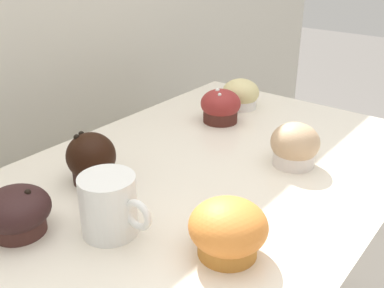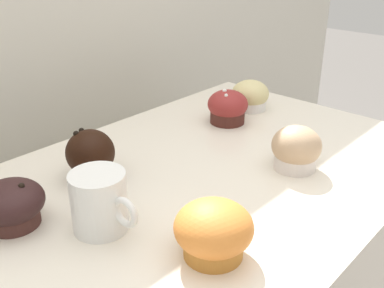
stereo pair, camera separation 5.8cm
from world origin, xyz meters
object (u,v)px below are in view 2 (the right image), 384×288
object	(u,v)px
muffin_front_right	(296,149)
coffee_cup	(98,200)
muffin_back_left	(91,156)
muffin_back_right	(214,231)
muffin_back_center	(250,96)
muffin_front_left	(228,107)
muffin_front_center	(11,204)

from	to	relation	value
muffin_front_right	coffee_cup	size ratio (longest dim) A/B	0.73
muffin_front_right	coffee_cup	bearing A→B (deg)	161.86
muffin_back_left	coffee_cup	world-z (taller)	same
muffin_back_right	muffin_front_right	distance (m)	0.31
muffin_back_center	coffee_cup	bearing A→B (deg)	-167.07
muffin_back_left	muffin_back_right	distance (m)	0.31
muffin_front_left	muffin_back_center	xyz separation A→B (m)	(0.11, 0.01, -0.00)
muffin_front_right	coffee_cup	world-z (taller)	coffee_cup
muffin_back_left	muffin_front_right	distance (m)	0.38
muffin_front_center	muffin_front_left	distance (m)	0.55
muffin_front_right	muffin_front_left	bearing A→B (deg)	68.17
muffin_back_left	muffin_front_center	bearing A→B (deg)	-169.35
muffin_front_center	muffin_front_right	distance (m)	0.51
muffin_front_center	coffee_cup	size ratio (longest dim) A/B	0.79
muffin_front_center	muffin_back_center	size ratio (longest dim) A/B	1.08
muffin_front_center	muffin_front_left	xyz separation A→B (m)	(0.55, 0.01, 0.00)
muffin_front_center	muffin_back_right	size ratio (longest dim) A/B	0.92
muffin_back_left	muffin_back_right	xyz separation A→B (m)	(-0.02, -0.31, -0.00)
muffin_back_left	muffin_back_right	bearing A→B (deg)	-93.90
muffin_back_center	coffee_cup	world-z (taller)	coffee_cup
coffee_cup	muffin_front_center	bearing A→B (deg)	129.03
muffin_back_right	muffin_back_center	size ratio (longest dim) A/B	1.17
muffin_front_left	muffin_back_center	size ratio (longest dim) A/B	1.01
muffin_front_right	muffin_back_left	bearing A→B (deg)	137.62
muffin_front_center	muffin_back_left	size ratio (longest dim) A/B	1.09
coffee_cup	muffin_back_center	bearing A→B (deg)	12.93
coffee_cup	muffin_back_left	bearing A→B (deg)	57.85
muffin_back_left	muffin_front_right	size ratio (longest dim) A/B	0.99
muffin_front_right	muffin_front_center	bearing A→B (deg)	153.56
muffin_front_left	muffin_front_center	bearing A→B (deg)	-178.62
muffin_back_right	muffin_back_center	distance (m)	0.59
muffin_front_left	muffin_back_center	world-z (taller)	muffin_front_left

